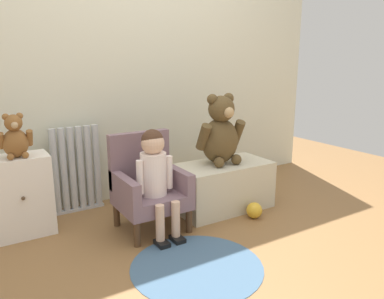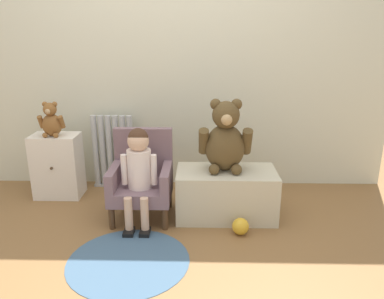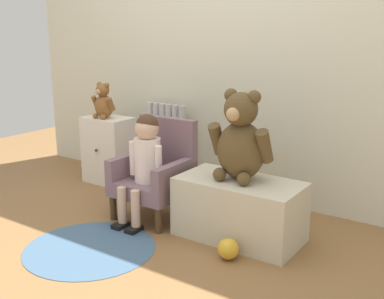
% 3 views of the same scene
% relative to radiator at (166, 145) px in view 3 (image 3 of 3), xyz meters
% --- Properties ---
extents(ground_plane, '(6.00, 6.00, 0.00)m').
position_rel_radiator_xyz_m(ground_plane, '(0.48, -0.97, -0.32)').
color(ground_plane, brown).
extents(back_wall, '(3.80, 0.05, 2.40)m').
position_rel_radiator_xyz_m(back_wall, '(0.48, 0.12, 0.88)').
color(back_wall, beige).
rests_on(back_wall, ground_plane).
extents(radiator, '(0.37, 0.05, 0.65)m').
position_rel_radiator_xyz_m(radiator, '(0.00, 0.00, 0.00)').
color(radiator, '#B9BDC0').
rests_on(radiator, ground_plane).
extents(small_dresser, '(0.38, 0.27, 0.53)m').
position_rel_radiator_xyz_m(small_dresser, '(-0.42, -0.21, -0.06)').
color(small_dresser, white).
rests_on(small_dresser, ground_plane).
extents(child_armchair, '(0.44, 0.41, 0.64)m').
position_rel_radiator_xyz_m(child_armchair, '(0.33, -0.54, -0.02)').
color(child_armchair, slate).
rests_on(child_armchair, ground_plane).
extents(child_figure, '(0.25, 0.35, 0.70)m').
position_rel_radiator_xyz_m(child_figure, '(0.33, -0.65, 0.13)').
color(child_figure, silver).
rests_on(child_figure, ground_plane).
extents(low_bench, '(0.73, 0.38, 0.36)m').
position_rel_radiator_xyz_m(low_bench, '(0.96, -0.54, -0.14)').
color(low_bench, beige).
rests_on(low_bench, ground_plane).
extents(large_teddy_bear, '(0.38, 0.27, 0.52)m').
position_rel_radiator_xyz_m(large_teddy_bear, '(0.94, -0.52, 0.27)').
color(large_teddy_bear, brown).
rests_on(large_teddy_bear, low_bench).
extents(small_teddy_bear, '(0.20, 0.14, 0.28)m').
position_rel_radiator_xyz_m(small_teddy_bear, '(-0.42, -0.24, 0.33)').
color(small_teddy_bear, brown).
rests_on(small_teddy_bear, small_dresser).
extents(floor_rug, '(0.74, 0.74, 0.01)m').
position_rel_radiator_xyz_m(floor_rug, '(0.33, -1.15, -0.32)').
color(floor_rug, '#405E79').
rests_on(floor_rug, ground_plane).
extents(toy_ball, '(0.12, 0.12, 0.12)m').
position_rel_radiator_xyz_m(toy_ball, '(1.04, -0.81, -0.26)').
color(toy_ball, gold).
rests_on(toy_ball, ground_plane).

